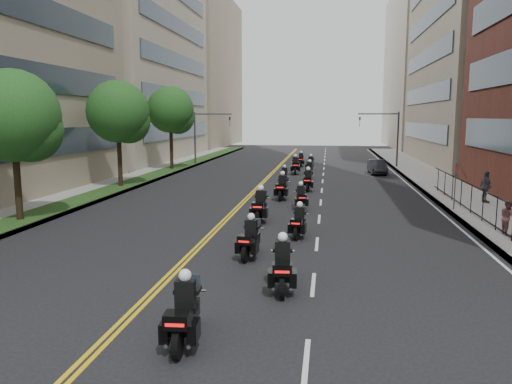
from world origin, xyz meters
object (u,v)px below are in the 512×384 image
motorcycle_8 (284,177)px  motorcycle_0 (184,315)px  motorcycle_7 (308,181)px  parked_sedan (377,167)px  motorcycle_5 (301,198)px  motorcycle_12 (301,160)px  motorcycle_6 (282,188)px  motorcycle_11 (311,164)px  motorcycle_10 (295,166)px  pedestrian_b (508,217)px  motorcycle_9 (309,171)px  motorcycle_3 (299,223)px  motorcycle_1 (282,268)px  motorcycle_2 (250,240)px  pedestrian_c (486,187)px  motorcycle_4 (260,207)px

motorcycle_8 → motorcycle_0: bearing=-90.7°
motorcycle_7 → parked_sedan: 12.65m
motorcycle_5 → motorcycle_12: size_ratio=0.96×
motorcycle_6 → motorcycle_11: 16.99m
motorcycle_10 → pedestrian_b: bearing=-69.7°
motorcycle_11 → motorcycle_9: bearing=-81.7°
motorcycle_11 → parked_sedan: 6.32m
motorcycle_8 → motorcycle_11: bearing=80.1°
motorcycle_3 → motorcycle_5: size_ratio=0.99×
motorcycle_9 → parked_sedan: 7.50m
motorcycle_6 → pedestrian_b: size_ratio=1.62×
motorcycle_0 → motorcycle_12: bearing=85.3°
motorcycle_8 → motorcycle_11: 10.35m
motorcycle_1 → motorcycle_8: (-1.97, 23.19, -0.09)m
motorcycle_2 → motorcycle_11: 30.11m
motorcycle_6 → motorcycle_9: (1.30, 10.50, -0.06)m
motorcycle_11 → pedestrian_c: pedestrian_c is taller
motorcycle_4 → motorcycle_0: bearing=-89.0°
pedestrian_b → motorcycle_7: bearing=30.2°
motorcycle_2 → motorcycle_6: 13.14m
motorcycle_7 → motorcycle_3: bearing=-88.1°
motorcycle_3 → motorcycle_6: (-1.61, 9.73, 0.10)m
motorcycle_4 → pedestrian_b: motorcycle_4 is taller
motorcycle_3 → motorcycle_1: bearing=-84.1°
motorcycle_0 → motorcycle_3: bearing=75.3°
motorcycle_6 → motorcycle_7: motorcycle_6 is taller
motorcycle_4 → pedestrian_c: size_ratio=1.32×
motorcycle_7 → motorcycle_8: (-1.90, 2.89, -0.06)m
motorcycle_7 → pedestrian_b: motorcycle_7 is taller
motorcycle_1 → motorcycle_5: 13.32m
motorcycle_0 → motorcycle_11: size_ratio=1.08×
motorcycle_10 → motorcycle_2: bearing=-94.4°
motorcycle_4 → parked_sedan: size_ratio=0.63×
motorcycle_4 → motorcycle_11: motorcycle_4 is taller
motorcycle_7 → motorcycle_12: size_ratio=1.04×
motorcycle_0 → parked_sedan: size_ratio=0.60×
motorcycle_0 → motorcycle_4: size_ratio=0.95×
motorcycle_0 → pedestrian_c: (12.31, 19.98, 0.40)m
motorcycle_11 → motorcycle_1: bearing=-82.3°
motorcycle_1 → motorcycle_12: size_ratio=1.08×
motorcycle_8 → motorcycle_7: bearing=-57.5°
motorcycle_6 → motorcycle_11: (1.17, 16.95, -0.07)m
motorcycle_4 → motorcycle_11: (1.62, 23.76, -0.08)m
motorcycle_6 → motorcycle_7: bearing=72.2°
motorcycle_6 → motorcycle_1: bearing=-81.8°
motorcycle_0 → pedestrian_b: (10.78, 11.68, 0.21)m
motorcycle_7 → parked_sedan: (5.77, 11.26, -0.02)m
motorcycle_7 → motorcycle_11: 13.11m
motorcycle_1 → motorcycle_6: bearing=90.7°
motorcycle_5 → motorcycle_4: bearing=-124.1°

